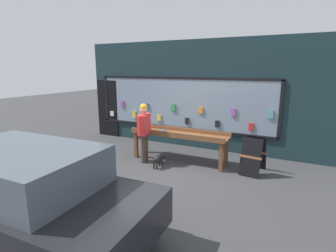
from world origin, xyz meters
TOP-DOWN VIEW (x-y plane):
  - ground_plane at (0.00, 0.00)m, footprint 40.00×40.00m
  - shopfront_facade at (-0.08, 2.39)m, footprint 8.23×0.29m
  - display_table_main at (-0.00, 0.89)m, footprint 2.71×0.71m
  - person_browsing at (-0.82, 0.39)m, footprint 0.28×0.64m
  - small_dog at (-0.27, 0.21)m, footprint 0.23×0.59m
  - sandwich_board_sign at (1.97, 0.96)m, footprint 0.58×0.79m
  - parked_car at (-0.67, -3.24)m, footprint 4.17×2.06m

SIDE VIEW (x-z plane):
  - ground_plane at x=0.00m, z-range 0.00..0.00m
  - small_dog at x=-0.27m, z-range 0.06..0.42m
  - sandwich_board_sign at x=1.97m, z-range 0.01..0.91m
  - display_table_main at x=0.00m, z-range 0.27..1.15m
  - parked_car at x=-0.67m, z-range 0.04..1.45m
  - person_browsing at x=-0.82m, z-range 0.13..1.75m
  - shopfront_facade at x=-0.08m, z-range -0.03..3.38m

